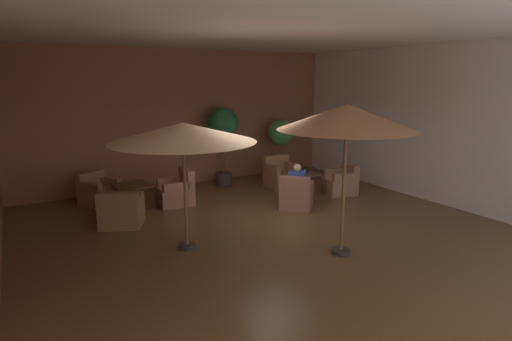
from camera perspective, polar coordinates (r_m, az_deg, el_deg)
name	(u,v)px	position (r m, az deg, el deg)	size (l,w,h in m)	color
ground_plane	(267,231)	(8.53, 1.58, -8.29)	(9.45, 9.19, 0.02)	brown
wall_back_brick	(184,118)	(12.13, -9.90, 7.10)	(9.45, 0.08, 3.84)	brown
wall_right_plain	(428,124)	(11.24, 22.47, 5.94)	(0.08, 9.19, 3.84)	silver
ceiling_slab	(269,31)	(8.02, 1.75, 18.57)	(9.45, 9.19, 0.06)	silver
cafe_table_front_left	(304,179)	(10.90, 6.54, -1.15)	(0.67, 0.67, 0.62)	black
armchair_front_left_north	(296,195)	(9.91, 5.57, -3.42)	(1.06, 1.06, 0.83)	#915F4A
armchair_front_left_east	(341,182)	(11.35, 11.61, -1.61)	(0.93, 0.93, 0.80)	#99684C
armchair_front_left_south	(281,176)	(11.79, 3.42, -0.71)	(0.79, 0.80, 0.89)	#9A6745
cafe_table_front_right	(132,190)	(10.06, -16.65, -2.53)	(0.79, 0.79, 0.62)	black
armchair_front_right_north	(99,192)	(10.84, -20.69, -2.83)	(1.06, 1.07, 0.79)	#995D49
armchair_front_right_east	(122,212)	(9.14, -17.96, -5.42)	(1.07, 1.05, 0.79)	olive
armchair_front_right_south	(177,192)	(10.34, -10.82, -2.88)	(0.84, 0.78, 0.86)	#9E6148
patio_umbrella_tall_red	(183,133)	(7.26, -9.98, 5.09)	(2.54, 2.54, 2.28)	#2D2D2D
patio_umbrella_center_beige	(347,118)	(7.03, 12.36, 7.07)	(2.31, 2.31, 2.61)	#2D2D2D
potted_tree_left_corner	(281,139)	(12.76, 3.40, 4.40)	(0.80, 0.80, 1.80)	#323836
potted_tree_mid_left	(223,128)	(11.88, -4.57, 5.76)	(0.89, 0.89, 2.24)	#3A3134
patron_blue_shirt	(297,179)	(9.86, 5.66, -1.18)	(0.44, 0.44, 0.64)	#31479A
iced_drink_cup	(304,172)	(10.73, 6.61, -0.23)	(0.08, 0.08, 0.11)	white
open_laptop	(303,172)	(10.79, 6.52, -0.17)	(0.37, 0.33, 0.20)	#9EA0A5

